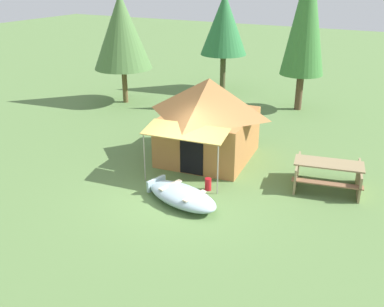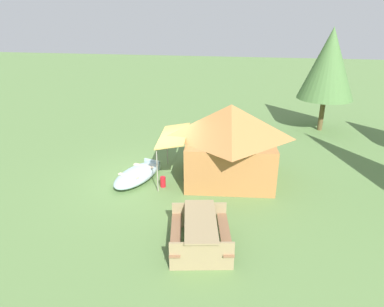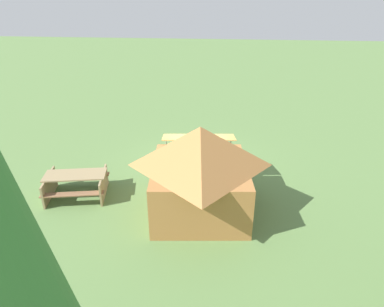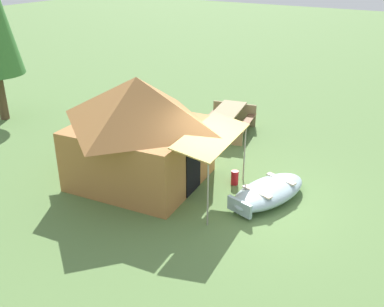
% 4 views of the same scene
% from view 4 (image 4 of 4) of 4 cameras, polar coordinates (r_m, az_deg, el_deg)
% --- Properties ---
extents(ground_plane, '(80.00, 80.00, 0.00)m').
position_cam_4_polar(ground_plane, '(10.72, 6.07, -5.85)').
color(ground_plane, '#597B42').
extents(beached_rowboat, '(2.49, 1.61, 0.44)m').
position_cam_4_polar(beached_rowboat, '(10.67, 9.84, -4.86)').
color(beached_rowboat, '#9CB7BF').
rests_on(beached_rowboat, ground_plane).
extents(canvas_cabin_tent, '(3.30, 4.32, 2.73)m').
position_cam_4_polar(canvas_cabin_tent, '(10.99, -6.85, 3.14)').
color(canvas_cabin_tent, '#A86F3A').
rests_on(canvas_cabin_tent, ground_plane).
extents(picnic_table, '(2.19, 1.84, 0.80)m').
position_cam_4_polar(picnic_table, '(14.33, 4.58, 4.51)').
color(picnic_table, '#927E58').
rests_on(picnic_table, ground_plane).
extents(cooler_box, '(0.59, 0.51, 0.38)m').
position_cam_4_polar(cooler_box, '(11.41, -1.43, -2.60)').
color(cooler_box, '#297F5E').
rests_on(cooler_box, ground_plane).
extents(fuel_can, '(0.27, 0.27, 0.37)m').
position_cam_4_polar(fuel_can, '(11.28, 5.53, -3.12)').
color(fuel_can, red).
rests_on(fuel_can, ground_plane).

